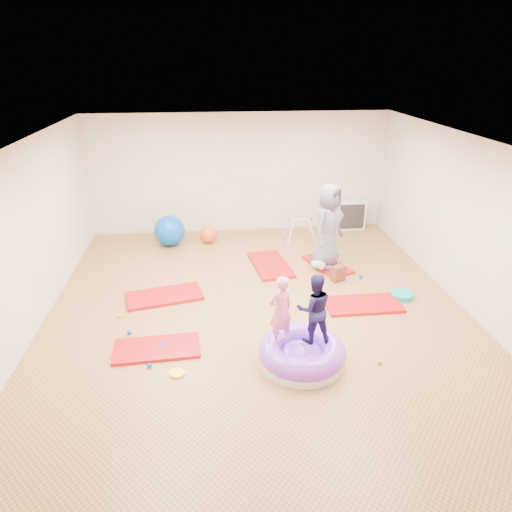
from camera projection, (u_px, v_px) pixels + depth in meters
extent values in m
cube|color=#A4833C|center=(258.00, 312.00, 7.66)|extent=(7.00, 8.00, 0.01)
cube|color=white|center=(258.00, 143.00, 6.53)|extent=(7.00, 8.00, 0.01)
cube|color=silver|center=(239.00, 174.00, 10.74)|extent=(7.00, 0.01, 2.80)
cube|color=silver|center=(316.00, 423.00, 3.46)|extent=(7.00, 0.01, 2.80)
cube|color=silver|center=(24.00, 243.00, 6.76)|extent=(0.01, 8.00, 2.80)
cube|color=silver|center=(471.00, 226.00, 7.44)|extent=(0.01, 8.00, 2.80)
cube|color=#B41A24|center=(157.00, 348.00, 6.67)|extent=(1.28, 0.69, 0.05)
cube|color=#B41A24|center=(164.00, 296.00, 8.12)|extent=(1.43, 0.93, 0.05)
cube|color=#B41A24|center=(271.00, 265.00, 9.32)|extent=(0.85, 1.42, 0.06)
cube|color=#B41A24|center=(363.00, 305.00, 7.84)|extent=(1.29, 0.65, 0.05)
cube|color=#B41A24|center=(328.00, 265.00, 9.34)|extent=(0.90, 1.25, 0.05)
cylinder|color=silver|center=(301.00, 358.00, 6.39)|extent=(1.18, 1.18, 0.13)
torus|color=#863BE7|center=(302.00, 351.00, 6.34)|extent=(1.22, 1.22, 0.32)
ellipsoid|color=#863BE7|center=(302.00, 355.00, 6.37)|extent=(0.65, 0.65, 0.29)
imported|color=pink|center=(281.00, 307.00, 6.13)|extent=(0.44, 0.38, 1.01)
imported|color=#1D1847|center=(314.00, 306.00, 6.16)|extent=(0.50, 0.40, 1.02)
imported|color=slate|center=(328.00, 226.00, 8.95)|extent=(0.96, 0.96, 1.69)
ellipsoid|color=#B6DCF0|center=(320.00, 264.00, 9.10)|extent=(0.34, 0.22, 0.20)
sphere|color=tan|center=(322.00, 266.00, 8.95)|extent=(0.16, 0.16, 0.16)
sphere|color=#074CB2|center=(361.00, 277.00, 8.81)|extent=(0.07, 0.07, 0.07)
sphere|color=#074CB2|center=(338.00, 256.00, 9.73)|extent=(0.07, 0.07, 0.07)
sphere|color=#074CB2|center=(129.00, 332.00, 7.04)|extent=(0.07, 0.07, 0.07)
sphere|color=#074CB2|center=(149.00, 366.00, 6.29)|extent=(0.07, 0.07, 0.07)
sphere|color=#EFB00E|center=(380.00, 362.00, 6.37)|extent=(0.07, 0.07, 0.07)
sphere|color=#074CB2|center=(162.00, 345.00, 6.72)|extent=(0.07, 0.07, 0.07)
sphere|color=#074CB2|center=(309.00, 259.00, 9.55)|extent=(0.07, 0.07, 0.07)
sphere|color=#EFB00E|center=(306.00, 339.00, 6.86)|extent=(0.07, 0.07, 0.07)
sphere|color=red|center=(324.00, 265.00, 9.31)|extent=(0.07, 0.07, 0.07)
sphere|color=#EFB00E|center=(120.00, 316.00, 7.49)|extent=(0.07, 0.07, 0.07)
sphere|color=#074CB2|center=(170.00, 231.00, 10.23)|extent=(0.69, 0.69, 0.69)
sphere|color=#E5521A|center=(208.00, 234.00, 10.44)|extent=(0.41, 0.41, 0.41)
cylinder|color=silver|center=(291.00, 233.00, 10.26)|extent=(0.20, 0.21, 0.54)
cylinder|color=silver|center=(287.00, 226.00, 10.68)|extent=(0.20, 0.21, 0.54)
cylinder|color=silver|center=(312.00, 232.00, 10.31)|extent=(0.20, 0.21, 0.54)
cylinder|color=silver|center=(308.00, 225.00, 10.73)|extent=(0.20, 0.21, 0.54)
cylinder|color=silver|center=(300.00, 220.00, 10.40)|extent=(0.52, 0.03, 0.03)
sphere|color=red|center=(289.00, 220.00, 10.38)|extent=(0.06, 0.06, 0.06)
sphere|color=#074CB2|center=(311.00, 219.00, 10.43)|extent=(0.06, 0.06, 0.06)
cube|color=silver|center=(350.00, 214.00, 11.24)|extent=(0.72, 0.35, 0.72)
cube|color=#272423|center=(352.00, 217.00, 11.09)|extent=(0.62, 0.02, 0.62)
cube|color=silver|center=(350.00, 215.00, 11.19)|extent=(0.02, 0.24, 0.63)
cube|color=silver|center=(350.00, 215.00, 11.19)|extent=(0.63, 0.24, 0.02)
cylinder|color=#0DA09A|center=(402.00, 295.00, 8.12)|extent=(0.40, 0.40, 0.09)
cube|color=#A93F26|center=(338.00, 273.00, 8.68)|extent=(0.31, 0.27, 0.30)
cylinder|color=#EFB00E|center=(177.00, 373.00, 6.17)|extent=(0.21, 0.21, 0.03)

